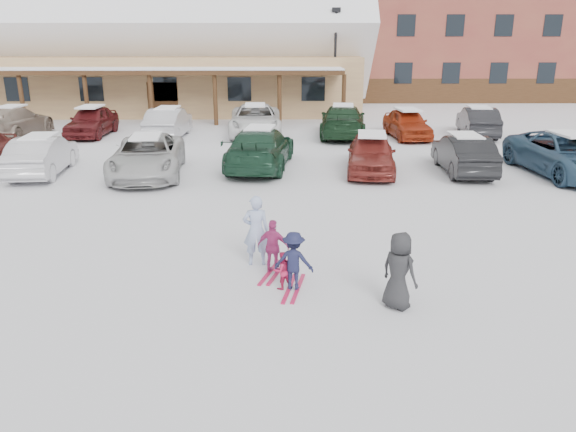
{
  "coord_description": "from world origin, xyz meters",
  "views": [
    {
      "loc": [
        0.19,
        -11.12,
        4.95
      ],
      "look_at": [
        0.3,
        1.0,
        1.0
      ],
      "focal_mm": 35.0,
      "sensor_mm": 36.0,
      "label": 1
    }
  ],
  "objects_px": {
    "child_magenta": "(273,247)",
    "parked_car_8": "(92,121)",
    "day_lodge": "(145,49)",
    "parked_car_4": "(371,153)",
    "lamp_post": "(335,57)",
    "parked_car_11": "(343,121)",
    "toddler_red": "(282,270)",
    "child_navy": "(294,261)",
    "bystander_dark": "(399,271)",
    "parked_car_7": "(12,123)",
    "parked_car_13": "(478,122)",
    "parked_car_12": "(407,124)",
    "parked_car_9": "(168,123)",
    "adult_skier": "(256,230)",
    "parked_car_5": "(464,154)",
    "parked_car_6": "(567,155)",
    "parked_car_10": "(255,120)",
    "parked_car_2": "(147,156)",
    "parked_car_1": "(42,155)",
    "parked_car_3": "(260,148)"
  },
  "relations": [
    {
      "from": "parked_car_1",
      "to": "parked_car_3",
      "type": "bearing_deg",
      "value": -178.27
    },
    {
      "from": "parked_car_8",
      "to": "day_lodge",
      "type": "bearing_deg",
      "value": 88.94
    },
    {
      "from": "child_navy",
      "to": "parked_car_11",
      "type": "bearing_deg",
      "value": -87.91
    },
    {
      "from": "lamp_post",
      "to": "parked_car_13",
      "type": "bearing_deg",
      "value": -44.41
    },
    {
      "from": "parked_car_4",
      "to": "parked_car_9",
      "type": "bearing_deg",
      "value": 147.73
    },
    {
      "from": "day_lodge",
      "to": "bystander_dark",
      "type": "distance_m",
      "value": 31.76
    },
    {
      "from": "lamp_post",
      "to": "day_lodge",
      "type": "bearing_deg",
      "value": 161.15
    },
    {
      "from": "adult_skier",
      "to": "parked_car_13",
      "type": "xyz_separation_m",
      "value": [
        10.45,
        16.59,
        -0.08
      ]
    },
    {
      "from": "toddler_red",
      "to": "child_navy",
      "type": "bearing_deg",
      "value": 144.31
    },
    {
      "from": "child_navy",
      "to": "parked_car_9",
      "type": "height_order",
      "value": "parked_car_9"
    },
    {
      "from": "parked_car_7",
      "to": "parked_car_10",
      "type": "distance_m",
      "value": 11.95
    },
    {
      "from": "parked_car_5",
      "to": "parked_car_8",
      "type": "distance_m",
      "value": 18.23
    },
    {
      "from": "parked_car_2",
      "to": "parked_car_13",
      "type": "height_order",
      "value": "parked_car_2"
    },
    {
      "from": "parked_car_7",
      "to": "toddler_red",
      "type": "bearing_deg",
      "value": 130.23
    },
    {
      "from": "parked_car_5",
      "to": "parked_car_13",
      "type": "relative_size",
      "value": 0.98
    },
    {
      "from": "child_magenta",
      "to": "day_lodge",
      "type": "bearing_deg",
      "value": -55.54
    },
    {
      "from": "parked_car_12",
      "to": "parked_car_13",
      "type": "height_order",
      "value": "parked_car_13"
    },
    {
      "from": "parked_car_5",
      "to": "parked_car_10",
      "type": "relative_size",
      "value": 0.77
    },
    {
      "from": "bystander_dark",
      "to": "parked_car_11",
      "type": "xyz_separation_m",
      "value": [
        0.84,
        18.55,
        0.03
      ]
    },
    {
      "from": "day_lodge",
      "to": "parked_car_7",
      "type": "relative_size",
      "value": 5.39
    },
    {
      "from": "child_navy",
      "to": "bystander_dark",
      "type": "relative_size",
      "value": 0.82
    },
    {
      "from": "parked_car_12",
      "to": "parked_car_5",
      "type": "bearing_deg",
      "value": -90.97
    },
    {
      "from": "day_lodge",
      "to": "toddler_red",
      "type": "relative_size",
      "value": 36.58
    },
    {
      "from": "parked_car_9",
      "to": "parked_car_11",
      "type": "bearing_deg",
      "value": -176.42
    },
    {
      "from": "toddler_red",
      "to": "parked_car_4",
      "type": "relative_size",
      "value": 0.19
    },
    {
      "from": "parked_car_13",
      "to": "parked_car_4",
      "type": "bearing_deg",
      "value": 58.27
    },
    {
      "from": "parked_car_4",
      "to": "parked_car_7",
      "type": "distance_m",
      "value": 18.12
    },
    {
      "from": "parked_car_9",
      "to": "parked_car_11",
      "type": "height_order",
      "value": "parked_car_11"
    },
    {
      "from": "toddler_red",
      "to": "parked_car_6",
      "type": "bearing_deg",
      "value": -165.48
    },
    {
      "from": "parked_car_6",
      "to": "day_lodge",
      "type": "bearing_deg",
      "value": 129.64
    },
    {
      "from": "parked_car_4",
      "to": "adult_skier",
      "type": "bearing_deg",
      "value": -106.42
    },
    {
      "from": "bystander_dark",
      "to": "parked_car_9",
      "type": "relative_size",
      "value": 0.33
    },
    {
      "from": "lamp_post",
      "to": "parked_car_11",
      "type": "height_order",
      "value": "lamp_post"
    },
    {
      "from": "parked_car_4",
      "to": "parked_car_10",
      "type": "bearing_deg",
      "value": 127.18
    },
    {
      "from": "parked_car_9",
      "to": "parked_car_12",
      "type": "xyz_separation_m",
      "value": [
        11.82,
        -0.13,
        -0.04
      ]
    },
    {
      "from": "day_lodge",
      "to": "parked_car_2",
      "type": "height_order",
      "value": "day_lodge"
    },
    {
      "from": "day_lodge",
      "to": "parked_car_4",
      "type": "relative_size",
      "value": 6.83
    },
    {
      "from": "parked_car_4",
      "to": "parked_car_7",
      "type": "xyz_separation_m",
      "value": [
        -16.58,
        7.32,
        0.06
      ]
    },
    {
      "from": "lamp_post",
      "to": "toddler_red",
      "type": "relative_size",
      "value": 8.05
    },
    {
      "from": "parked_car_1",
      "to": "parked_car_5",
      "type": "distance_m",
      "value": 15.53
    },
    {
      "from": "toddler_red",
      "to": "child_navy",
      "type": "relative_size",
      "value": 0.65
    },
    {
      "from": "parked_car_12",
      "to": "parked_car_7",
      "type": "bearing_deg",
      "value": 174.74
    },
    {
      "from": "parked_car_8",
      "to": "parked_car_12",
      "type": "xyz_separation_m",
      "value": [
        15.8,
        -0.72,
        -0.03
      ]
    },
    {
      "from": "parked_car_2",
      "to": "parked_car_9",
      "type": "distance_m",
      "value": 7.87
    },
    {
      "from": "parked_car_1",
      "to": "child_navy",
      "type": "bearing_deg",
      "value": 127.5
    },
    {
      "from": "child_magenta",
      "to": "parked_car_8",
      "type": "distance_m",
      "value": 19.66
    },
    {
      "from": "day_lodge",
      "to": "parked_car_7",
      "type": "bearing_deg",
      "value": -110.0
    },
    {
      "from": "parked_car_1",
      "to": "parked_car_4",
      "type": "height_order",
      "value": "parked_car_4"
    },
    {
      "from": "bystander_dark",
      "to": "parked_car_7",
      "type": "xyz_separation_m",
      "value": [
        -15.47,
        18.15,
        0.03
      ]
    },
    {
      "from": "bystander_dark",
      "to": "parked_car_2",
      "type": "relative_size",
      "value": 0.29
    }
  ]
}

